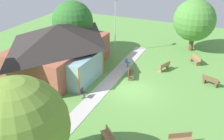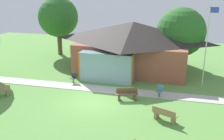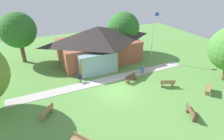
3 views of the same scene
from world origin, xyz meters
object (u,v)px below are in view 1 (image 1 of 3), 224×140
Objects in this scene: flagpole at (115,22)px; bench_front_right at (211,81)px; bench_mid_left at (109,138)px; patio_chair_lawn_spare at (127,63)px; tree_far_east at (194,20)px; tree_behind_pavilion_right at (73,21)px; bench_rear_near_path at (130,74)px; bench_front_left at (181,140)px; patio_chair_west at (83,94)px; bench_lawn_far_right at (195,60)px; bench_mid_right at (164,67)px; pavilion at (60,47)px; tree_west_hedge at (18,127)px.

bench_front_right is at bearing -108.97° from flagpole.
patio_chair_lawn_spare reaches higher than bench_mid_left.
tree_far_east is 1.01× the size of tree_behind_pavilion_right.
bench_rear_near_path is 2.41m from patio_chair_lawn_spare.
bench_front_left is 8.53m from patio_chair_west.
tree_far_east is (4.12, -7.64, 0.05)m from flagpole.
bench_front_left and bench_rear_near_path have the same top height.
patio_chair_west is at bearing -144.61° from tree_behind_pavilion_right.
bench_mid_left is 1.64× the size of patio_chair_west.
bench_front_right is 1.81× the size of patio_chair_lawn_spare.
patio_chair_lawn_spare reaches higher than bench_rear_near_path.
bench_mid_right is (-2.93, 2.52, 0.00)m from bench_lawn_far_right.
bench_front_left is (-12.44, -9.82, -3.05)m from flagpole.
bench_mid_right is 8.91m from patio_chair_west.
bench_front_right and bench_lawn_far_right have the same top height.
pavilion is at bearing 133.98° from tree_far_east.
patio_chair_west is (-10.58, 7.09, 0.01)m from bench_lawn_far_right.
bench_mid_left is at bearing -30.64° from tree_west_hedge.
bench_lawn_far_right is 0.25× the size of tree_behind_pavilion_right.
patio_chair_west is at bearing 107.64° from bench_lawn_far_right.
bench_rear_near_path is at bearing 161.66° from bench_mid_right.
bench_rear_near_path is (-1.54, 6.87, 0.00)m from bench_front_right.
flagpole is at bearing -64.61° from tree_behind_pavilion_right.
flagpole reaches higher than bench_mid_right.
tree_far_east reaches higher than patio_chair_west.
flagpole is 4.47× the size of bench_mid_left.
bench_rear_near_path is at bearing 100.55° from bench_lawn_far_right.
bench_front_left is 0.25× the size of tree_west_hedge.
tree_behind_pavilion_right is (0.46, 10.33, 3.16)m from bench_mid_right.
bench_front_right is at bearing 125.36° from patio_chair_west.
flagpole reaches higher than pavilion.
bench_front_left is at bearing 73.78° from patio_chair_west.
bench_rear_near_path is (7.25, 6.05, 0.00)m from bench_front_left.
bench_front_left is at bearing 21.76° from bench_rear_near_path.
pavilion is 7.62× the size of bench_mid_left.
pavilion is at bearing 0.08° from bench_mid_left.
bench_rear_near_path is (0.99, -6.81, -1.91)m from pavilion.
pavilion reaches higher than bench_mid_left.
pavilion is 10.16m from bench_mid_right.
bench_front_left is 0.96× the size of bench_rear_near_path.
bench_lawn_far_right is (6.70, -11.76, -1.91)m from pavilion.
flagpole is 18.77m from tree_west_hedge.
pavilion is 1.86× the size of tree_behind_pavilion_right.
pavilion is 7.14× the size of bench_front_left.
tree_far_east is at bearing 139.31° from bench_rear_near_path.
bench_rear_near_path is at bearing -81.72° from pavilion.
bench_front_right is (2.53, -13.68, -1.91)m from pavilion.
bench_mid_right is (1.24, 4.45, 0.00)m from bench_front_right.
pavilion reaches higher than bench_front_left.
patio_chair_lawn_spare is at bearing 1.49° from tree_west_hedge.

